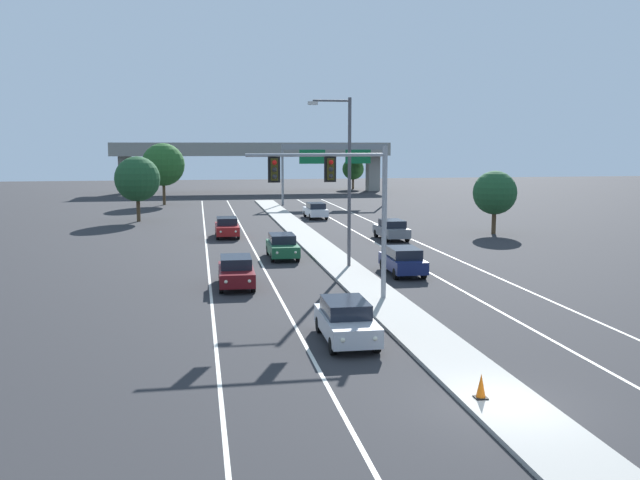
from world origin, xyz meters
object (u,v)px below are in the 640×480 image
at_px(traffic_cone_median_nose, 481,386).
at_px(highway_sign_gantry, 335,154).
at_px(tree_far_left_b, 137,179).
at_px(tree_far_right_a, 495,193).
at_px(car_receding_grey, 392,229).
at_px(tree_far_right_b, 353,169).
at_px(street_lamp_median, 346,172).
at_px(car_receding_white, 316,210).
at_px(car_oncoming_darkred, 236,271).
at_px(car_oncoming_silver, 346,320).
at_px(car_oncoming_red, 227,227).
at_px(overhead_signal_mast, 342,191).
at_px(car_receding_navy, 403,260).
at_px(tree_far_left_a, 163,165).
at_px(car_oncoming_green, 282,246).

height_order(traffic_cone_median_nose, highway_sign_gantry, highway_sign_gantry).
bearing_deg(tree_far_left_b, tree_far_right_a, -26.21).
height_order(car_receding_grey, highway_sign_gantry, highway_sign_gantry).
height_order(traffic_cone_median_nose, tree_far_right_a, tree_far_right_a).
height_order(traffic_cone_median_nose, tree_far_right_b, tree_far_right_b).
relative_size(street_lamp_median, car_receding_white, 2.22).
bearing_deg(car_receding_grey, car_oncoming_darkred, -128.92).
bearing_deg(tree_far_right_a, car_oncoming_silver, -122.91).
distance_m(car_oncoming_silver, car_oncoming_darkred, 11.60).
height_order(car_receding_white, tree_far_right_b, tree_far_right_b).
bearing_deg(car_oncoming_red, overhead_signal_mast, -79.88).
distance_m(car_receding_grey, highway_sign_gantry, 32.54).
bearing_deg(overhead_signal_mast, car_oncoming_silver, -100.26).
distance_m(street_lamp_median, tree_far_right_b, 74.07).
bearing_deg(highway_sign_gantry, car_receding_navy, -96.41).
bearing_deg(tree_far_left_a, overhead_signal_mast, -79.17).
bearing_deg(tree_far_right_b, car_receding_navy, -100.53).
relative_size(traffic_cone_median_nose, tree_far_right_b, 0.14).
relative_size(overhead_signal_mast, car_receding_white, 1.60).
xyz_separation_m(car_oncoming_red, car_receding_grey, (12.64, -3.76, 0.00)).
relative_size(car_oncoming_green, car_receding_grey, 0.99).
bearing_deg(tree_far_right_a, highway_sign_gantry, 104.15).
xyz_separation_m(overhead_signal_mast, tree_far_left_a, (-10.69, 55.87, -0.35)).
bearing_deg(traffic_cone_median_nose, street_lamp_median, 88.08).
bearing_deg(tree_far_right_a, car_receding_navy, -128.07).
relative_size(tree_far_left_a, tree_far_right_b, 1.47).
bearing_deg(car_oncoming_red, car_receding_white, 53.69).
bearing_deg(tree_far_left_a, car_receding_grey, -61.70).
xyz_separation_m(car_receding_navy, car_receding_grey, (3.38, 14.31, 0.00)).
distance_m(car_oncoming_darkred, highway_sign_gantry, 50.67).
relative_size(street_lamp_median, car_receding_navy, 2.22).
xyz_separation_m(highway_sign_gantry, tree_far_left_a, (-20.81, 3.20, -1.23)).
bearing_deg(traffic_cone_median_nose, car_receding_white, 85.78).
relative_size(street_lamp_median, tree_far_right_b, 1.95).
xyz_separation_m(traffic_cone_median_nose, highway_sign_gantry, (8.79, 66.09, 5.66)).
relative_size(car_oncoming_silver, tree_far_right_b, 0.87).
distance_m(overhead_signal_mast, car_oncoming_green, 14.01).
distance_m(street_lamp_median, tree_far_right_a, 20.96).
xyz_separation_m(car_receding_white, tree_far_left_b, (-17.36, 0.20, 3.28)).
height_order(car_receding_navy, highway_sign_gantry, highway_sign_gantry).
bearing_deg(tree_far_left_b, car_oncoming_darkred, -77.02).
relative_size(street_lamp_median, tree_far_right_a, 1.90).
relative_size(car_receding_grey, tree_far_right_a, 0.86).
distance_m(car_oncoming_silver, tree_far_right_b, 89.80).
relative_size(street_lamp_median, car_oncoming_darkred, 2.22).
distance_m(overhead_signal_mast, street_lamp_median, 9.12).
xyz_separation_m(street_lamp_median, tree_far_right_b, (16.71, 72.11, -2.45)).
bearing_deg(tree_far_left_b, highway_sign_gantry, 34.26).
height_order(street_lamp_median, tree_far_left_b, street_lamp_median).
distance_m(car_oncoming_green, tree_far_left_b, 26.80).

